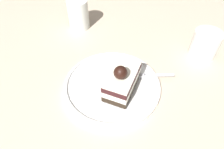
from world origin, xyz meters
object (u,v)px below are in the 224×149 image
at_px(cake_slice, 122,80).
at_px(drink_glass_near, 79,16).
at_px(drink_glass_far, 205,45).
at_px(fork, 149,75).
at_px(dessert_plate, 112,85).

xyz_separation_m(cake_slice, drink_glass_near, (0.21, -0.24, -0.00)).
bearing_deg(drink_glass_near, drink_glass_far, 176.29).
bearing_deg(cake_slice, drink_glass_far, -131.78).
relative_size(fork, drink_glass_far, 1.53).
bearing_deg(dessert_plate, fork, -149.23).
height_order(dessert_plate, drink_glass_near, drink_glass_near).
bearing_deg(drink_glass_far, cake_slice, 48.22).
bearing_deg(cake_slice, drink_glass_near, -47.89).
relative_size(cake_slice, drink_glass_far, 1.52).
bearing_deg(cake_slice, dessert_plate, -18.80).
bearing_deg(fork, drink_glass_far, -130.98).
bearing_deg(drink_glass_near, fork, 146.78).
distance_m(fork, drink_glass_far, 0.20).
distance_m(cake_slice, drink_glass_near, 0.32).
xyz_separation_m(fork, drink_glass_far, (-0.13, -0.15, 0.01)).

